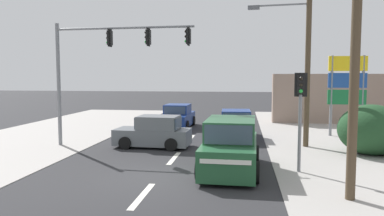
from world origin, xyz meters
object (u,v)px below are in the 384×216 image
(utility_pole_midground_right, at_px, (305,41))
(pedestal_signal_right_kerb, at_px, (300,105))
(shopping_plaza_sign, at_px, (347,84))
(suv_oncoming_near, at_px, (231,147))
(sedan_kerbside_parked, at_px, (178,117))
(traffic_signal_mast, at_px, (104,57))
(hatchback_crossing_left, at_px, (154,133))
(utility_pole_foreground_right, at_px, (352,5))
(sedan_receding_far, at_px, (236,126))

(utility_pole_midground_right, bearing_deg, pedestal_signal_right_kerb, -100.15)
(shopping_plaza_sign, height_order, suv_oncoming_near, shopping_plaza_sign)
(shopping_plaza_sign, relative_size, sedan_kerbside_parked, 1.07)
(shopping_plaza_sign, relative_size, suv_oncoming_near, 1.00)
(traffic_signal_mast, xyz_separation_m, shopping_plaza_sign, (12.49, 4.94, -1.37))
(suv_oncoming_near, bearing_deg, shopping_plaza_sign, 54.40)
(hatchback_crossing_left, bearing_deg, shopping_plaza_sign, 24.89)
(utility_pole_foreground_right, height_order, sedan_receding_far, utility_pole_foreground_right)
(utility_pole_midground_right, distance_m, traffic_signal_mast, 9.68)
(traffic_signal_mast, relative_size, suv_oncoming_near, 1.50)
(utility_pole_foreground_right, distance_m, pedestal_signal_right_kerb, 4.20)
(utility_pole_foreground_right, bearing_deg, traffic_signal_mast, 145.11)
(shopping_plaza_sign, height_order, sedan_receding_far, shopping_plaza_sign)
(pedestal_signal_right_kerb, bearing_deg, utility_pole_foreground_right, -73.76)
(utility_pole_foreground_right, xyz_separation_m, sedan_receding_far, (-3.23, 10.05, -4.63))
(hatchback_crossing_left, xyz_separation_m, sedan_receding_far, (3.87, 3.16, 0.00))
(pedestal_signal_right_kerb, bearing_deg, sedan_kerbside_parked, 120.00)
(shopping_plaza_sign, xyz_separation_m, sedan_kerbside_parked, (-10.16, 2.30, -2.28))
(traffic_signal_mast, relative_size, shopping_plaza_sign, 1.50)
(suv_oncoming_near, distance_m, sedan_kerbside_parked, 11.72)
(utility_pole_foreground_right, distance_m, utility_pole_midground_right, 7.96)
(utility_pole_midground_right, xyz_separation_m, hatchback_crossing_left, (-7.16, -1.07, -4.42))
(hatchback_crossing_left, distance_m, sedan_receding_far, 5.00)
(traffic_signal_mast, bearing_deg, pedestal_signal_right_kerb, -23.29)
(utility_pole_foreground_right, relative_size, utility_pole_midground_right, 1.04)
(suv_oncoming_near, bearing_deg, sedan_receding_far, 89.59)
(pedestal_signal_right_kerb, height_order, sedan_kerbside_parked, pedestal_signal_right_kerb)
(hatchback_crossing_left, relative_size, suv_oncoming_near, 0.81)
(suv_oncoming_near, bearing_deg, utility_pole_foreground_right, -40.49)
(utility_pole_foreground_right, height_order, hatchback_crossing_left, utility_pole_foreground_right)
(pedestal_signal_right_kerb, distance_m, sedan_receding_far, 7.73)
(shopping_plaza_sign, bearing_deg, sedan_receding_far, -166.29)
(traffic_signal_mast, xyz_separation_m, sedan_receding_far, (6.26, 3.43, -3.65))
(traffic_signal_mast, relative_size, sedan_kerbside_parked, 1.61)
(traffic_signal_mast, xyz_separation_m, pedestal_signal_right_kerb, (8.65, -3.72, -1.94))
(hatchback_crossing_left, height_order, suv_oncoming_near, suv_oncoming_near)
(utility_pole_midground_right, bearing_deg, sedan_receding_far, 147.59)
(sedan_kerbside_parked, bearing_deg, utility_pole_midground_right, -39.22)
(sedan_receding_far, bearing_deg, utility_pole_foreground_right, -72.17)
(pedestal_signal_right_kerb, relative_size, sedan_receding_far, 0.83)
(utility_pole_midground_right, height_order, pedestal_signal_right_kerb, utility_pole_midground_right)
(utility_pole_midground_right, distance_m, hatchback_crossing_left, 8.48)
(traffic_signal_mast, height_order, pedestal_signal_right_kerb, traffic_signal_mast)
(suv_oncoming_near, relative_size, sedan_receding_far, 1.07)
(hatchback_crossing_left, xyz_separation_m, sedan_kerbside_parked, (-0.07, 6.98, 0.00))
(utility_pole_foreground_right, height_order, pedestal_signal_right_kerb, utility_pole_foreground_right)
(utility_pole_foreground_right, xyz_separation_m, sedan_kerbside_parked, (-7.17, 13.86, -4.63))
(utility_pole_foreground_right, distance_m, hatchback_crossing_left, 10.92)
(pedestal_signal_right_kerb, xyz_separation_m, shopping_plaza_sign, (3.83, 8.67, 0.57))
(pedestal_signal_right_kerb, bearing_deg, traffic_signal_mast, 156.71)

